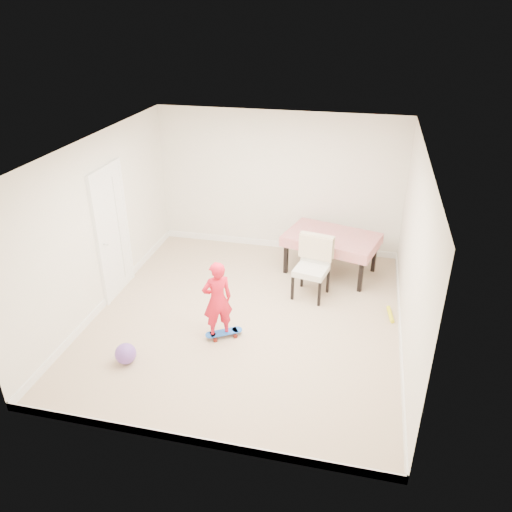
% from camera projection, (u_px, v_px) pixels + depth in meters
% --- Properties ---
extents(ground, '(5.00, 5.00, 0.00)m').
position_uv_depth(ground, '(247.00, 317.00, 7.53)').
color(ground, tan).
rests_on(ground, ground).
extents(ceiling, '(4.50, 5.00, 0.04)m').
position_uv_depth(ceiling, '(245.00, 149.00, 6.36)').
color(ceiling, silver).
rests_on(ceiling, wall_back).
extents(wall_back, '(4.50, 0.04, 2.60)m').
position_uv_depth(wall_back, '(279.00, 183.00, 9.09)').
color(wall_back, silver).
rests_on(wall_back, ground).
extents(wall_front, '(4.50, 0.04, 2.60)m').
position_uv_depth(wall_front, '(184.00, 346.00, 4.79)').
color(wall_front, silver).
rests_on(wall_front, ground).
extents(wall_left, '(0.04, 5.00, 2.60)m').
position_uv_depth(wall_left, '(100.00, 225.00, 7.38)').
color(wall_left, silver).
rests_on(wall_left, ground).
extents(wall_right, '(0.04, 5.00, 2.60)m').
position_uv_depth(wall_right, '(412.00, 256.00, 6.50)').
color(wall_right, silver).
rests_on(wall_right, ground).
extents(door, '(0.11, 0.94, 2.11)m').
position_uv_depth(door, '(112.00, 234.00, 7.77)').
color(door, white).
rests_on(door, ground).
extents(baseboard_back, '(4.50, 0.02, 0.12)m').
position_uv_depth(baseboard_back, '(277.00, 244.00, 9.67)').
color(baseboard_back, white).
rests_on(baseboard_back, ground).
extents(baseboard_front, '(4.50, 0.02, 0.12)m').
position_uv_depth(baseboard_front, '(191.00, 440.00, 5.35)').
color(baseboard_front, white).
rests_on(baseboard_front, ground).
extents(baseboard_left, '(0.02, 5.00, 0.12)m').
position_uv_depth(baseboard_left, '(110.00, 296.00, 7.95)').
color(baseboard_left, white).
rests_on(baseboard_left, ground).
extents(baseboard_right, '(0.02, 5.00, 0.12)m').
position_uv_depth(baseboard_right, '(400.00, 333.00, 7.06)').
color(baseboard_right, white).
rests_on(baseboard_right, ground).
extents(dining_table, '(1.72, 1.33, 0.71)m').
position_uv_depth(dining_table, '(331.00, 254.00, 8.64)').
color(dining_table, '#AC090A').
rests_on(dining_table, ground).
extents(dining_chair, '(0.66, 0.72, 1.00)m').
position_uv_depth(dining_chair, '(311.00, 268.00, 7.86)').
color(dining_chair, white).
rests_on(dining_chair, ground).
extents(skateboard, '(0.56, 0.45, 0.08)m').
position_uv_depth(skateboard, '(224.00, 334.00, 7.08)').
color(skateboard, blue).
rests_on(skateboard, ground).
extents(child, '(0.51, 0.46, 1.16)m').
position_uv_depth(child, '(217.00, 302.00, 6.83)').
color(child, red).
rests_on(child, ground).
extents(balloon, '(0.28, 0.28, 0.28)m').
position_uv_depth(balloon, '(126.00, 354.00, 6.53)').
color(balloon, '#7348AE').
rests_on(balloon, ground).
extents(foam_toy, '(0.11, 0.40, 0.06)m').
position_uv_depth(foam_toy, '(390.00, 314.00, 7.55)').
color(foam_toy, yellow).
rests_on(foam_toy, ground).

